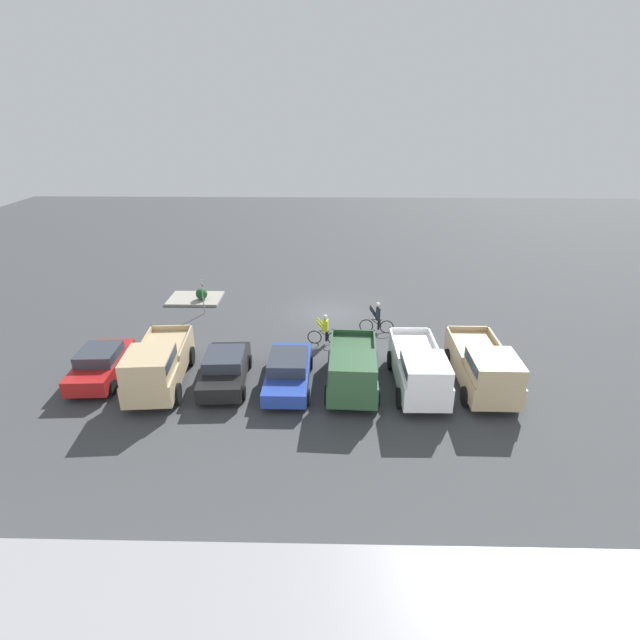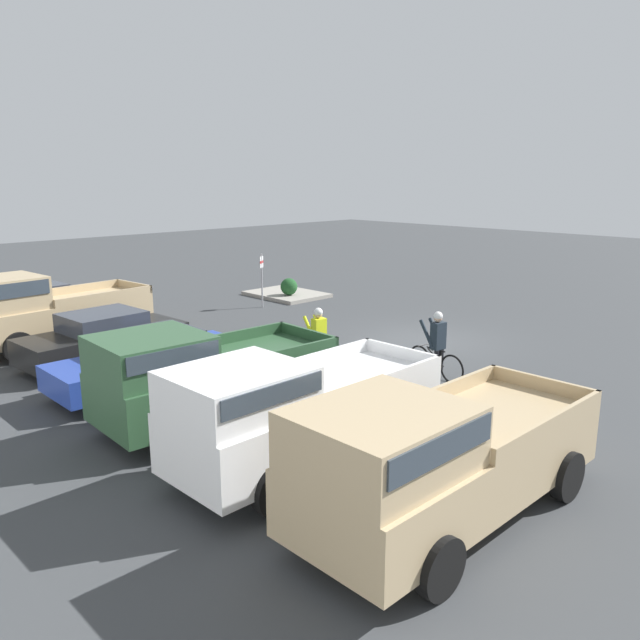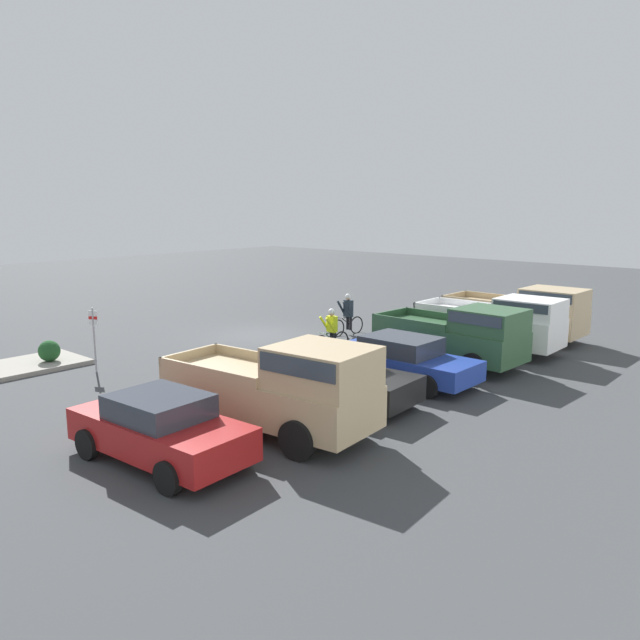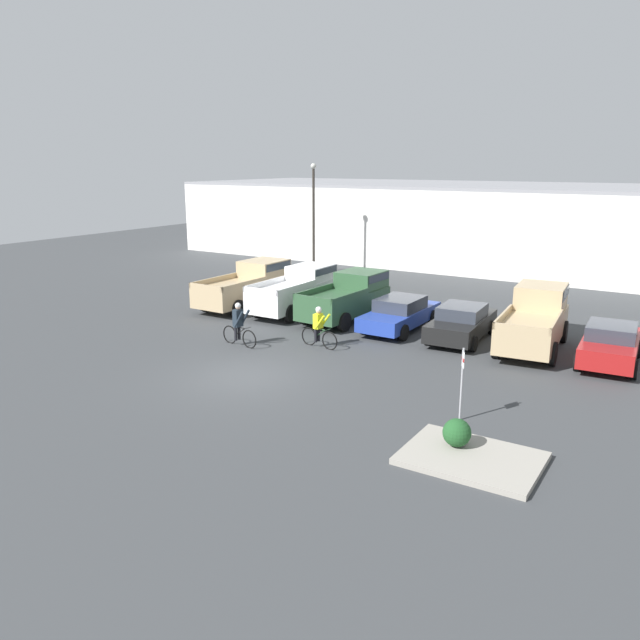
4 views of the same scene
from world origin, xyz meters
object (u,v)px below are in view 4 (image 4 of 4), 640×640
Objects in this scene: sedan_2 at (610,344)px; shrub at (457,433)px; pickup_truck_2 at (349,296)px; fire_lane_sign at (462,377)px; sedan_1 at (461,323)px; pickup_truck_3 at (535,317)px; sedan_0 at (400,313)px; cyclist_0 at (319,327)px; cyclist_1 at (239,324)px; pickup_truck_0 at (250,284)px; lamppost at (314,210)px; pickup_truck_1 at (298,289)px.

sedan_2 is 9.86m from shrub.
fire_lane_sign is at bearing -45.13° from pickup_truck_2.
pickup_truck_3 is (2.76, 0.60, 0.46)m from sedan_1.
pickup_truck_2 reaches higher than sedan_0.
cyclist_0 is at bearing -110.63° from sedan_0.
cyclist_1 is at bearing -148.45° from pickup_truck_3.
pickup_truck_0 reaches higher than cyclist_0.
lamppost reaches higher than pickup_truck_0.
shrub is (7.78, -5.85, -0.30)m from cyclist_0.
shrub is (9.01, -10.39, -0.58)m from pickup_truck_2.
cyclist_1 is (4.06, -5.82, -0.26)m from pickup_truck_0.
sedan_0 is 2.26× the size of fire_lane_sign.
lamppost is at bearing 132.44° from fire_lane_sign.
pickup_truck_0 is 8.41m from sedan_0.
sedan_0 reaches higher than shrub.
sedan_0 is at bearing 52.24° from cyclist_1.
fire_lane_sign is at bearing -54.96° from sedan_0.
pickup_truck_3 is 0.80× the size of lamppost.
fire_lane_sign is (14.02, -8.25, 0.17)m from pickup_truck_0.
fire_lane_sign is 2.96× the size of shrub.
pickup_truck_2 is at bearing 134.87° from fire_lane_sign.
cyclist_0 reaches higher than sedan_2.
pickup_truck_1 reaches higher than sedan_1.
sedan_1 is (8.40, -0.54, -0.39)m from pickup_truck_1.
pickup_truck_3 is at bearing 163.95° from sedan_2.
pickup_truck_0 is 16.27m from fire_lane_sign.
cyclist_0 is at bearing 143.05° from shrub.
sedan_2 is 2.33× the size of cyclist_1.
pickup_truck_3 is (5.56, 0.47, 0.46)m from sedan_0.
pickup_truck_1 is at bearing 4.05° from pickup_truck_0.
pickup_truck_2 is 5.62m from sedan_1.
pickup_truck_3 reaches higher than cyclist_0.
sedan_0 is 9.81m from fire_lane_sign.
cyclist_1 is 0.26× the size of lamppost.
sedan_0 is 2.80m from sedan_1.
cyclist_1 is (-1.56, -6.02, -0.24)m from pickup_truck_2.
lamppost is (-5.28, 9.61, 2.97)m from pickup_truck_1.
sedan_1 is at bearing -2.50° from sedan_0.
lamppost is (-8.10, 9.61, 2.98)m from pickup_truck_2.
pickup_truck_0 is at bearing -175.95° from pickup_truck_1.
pickup_truck_3 reaches higher than sedan_0.
pickup_truck_0 is at bearing 178.47° from sedan_0.
lamppost reaches higher than pickup_truck_3.
sedan_1 is 8.41m from fire_lane_sign.
sedan_1 is (5.58, -0.55, -0.38)m from pickup_truck_2.
cyclist_1 is at bearing -104.48° from pickup_truck_2.
pickup_truck_3 is at bearing 0.27° from pickup_truck_1.
lamppost is at bearing 130.56° from shrub.
lamppost is (-13.68, 10.16, 3.36)m from sedan_1.
sedan_2 is at bearing 20.74° from cyclist_0.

